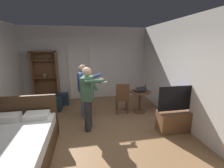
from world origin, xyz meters
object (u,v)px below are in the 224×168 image
person_blue_shirt (88,95)px  suitcase_dark (54,104)px  side_table (140,98)px  wooden_chair (122,97)px  bottle_on_table (145,88)px  person_striped_shirt (84,88)px  bookshelf (46,75)px  suitcase_small (61,99)px  laptop (140,90)px  tv_flatscreen (177,117)px  bed (14,145)px

person_blue_shirt → suitcase_dark: (-1.11, 1.41, -0.71)m
side_table → wooden_chair: size_ratio=0.71×
suitcase_dark → bottle_on_table: bearing=-5.9°
side_table → person_striped_shirt: (-1.79, -0.06, 0.45)m
bookshelf → side_table: size_ratio=2.78×
bottle_on_table → wooden_chair: wooden_chair is taller
bookshelf → suitcase_small: 1.11m
person_striped_shirt → suitcase_dark: size_ratio=3.20×
side_table → wooden_chair: (-0.60, -0.01, 0.07)m
person_blue_shirt → suitcase_small: size_ratio=2.93×
bookshelf → side_table: 3.61m
laptop → person_blue_shirt: 1.85m
tv_flatscreen → bottle_on_table: bearing=106.4°
bed → wooden_chair: 3.07m
bottle_on_table → side_table: bearing=150.3°
person_blue_shirt → suitcase_small: person_blue_shirt is taller
person_striped_shirt → suitcase_dark: 1.40m
bookshelf → person_striped_shirt: bearing=-50.0°
side_table → wooden_chair: bearing=-179.1°
person_blue_shirt → suitcase_small: bearing=116.1°
laptop → person_blue_shirt: size_ratio=0.24×
person_blue_shirt → laptop: bearing=24.8°
wooden_chair → person_striped_shirt: 1.25m
bed → person_blue_shirt: person_blue_shirt is taller
side_table → laptop: bearing=-114.5°
tv_flatscreen → bottle_on_table: 1.36m
bookshelf → wooden_chair: 3.09m
tv_flatscreen → wooden_chair: 1.71m
laptop → person_blue_shirt: bearing=-155.2°
side_table → bottle_on_table: bottle_on_table is taller
bed → tv_flatscreen: 3.67m
bed → suitcase_dark: 2.33m
tv_flatscreen → side_table: (-0.50, 1.31, 0.12)m
bed → wooden_chair: bearing=33.6°
tv_flatscreen → person_striped_shirt: (-2.29, 1.25, 0.57)m
laptop → wooden_chair: bearing=176.8°
tv_flatscreen → wooden_chair: (-1.10, 1.30, 0.19)m
tv_flatscreen → person_blue_shirt: person_blue_shirt is taller
laptop → bed: bearing=-152.0°
person_blue_shirt → person_striped_shirt: size_ratio=1.01×
laptop → person_striped_shirt: size_ratio=0.25×
bed → side_table: bearing=28.4°
side_table → person_striped_shirt: bearing=-178.0°
person_blue_shirt → suitcase_dark: size_ratio=3.24×
bookshelf → laptop: bookshelf is taller
bed → bookshelf: size_ratio=0.98×
wooden_chair → suitcase_dark: bearing=164.6°
wooden_chair → person_striped_shirt: person_striped_shirt is taller
bookshelf → bed: bearing=-89.3°
wooden_chair → person_blue_shirt: size_ratio=0.61×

